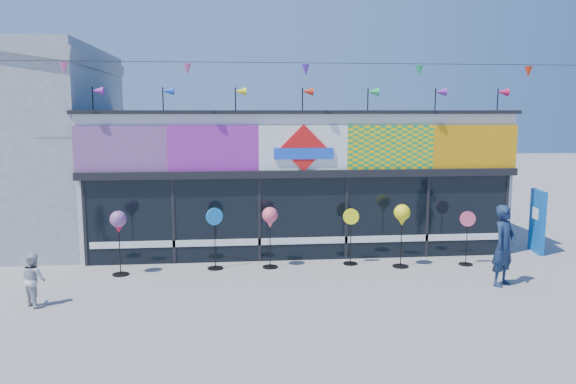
{
  "coord_description": "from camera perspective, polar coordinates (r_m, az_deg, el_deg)",
  "views": [
    {
      "loc": [
        -1.92,
        -11.55,
        4.09
      ],
      "look_at": [
        -0.56,
        2.0,
        2.11
      ],
      "focal_mm": 35.0,
      "sensor_mm": 36.0,
      "label": 1
    }
  ],
  "objects": [
    {
      "name": "ground",
      "position": [
        12.4,
        3.55,
        -11.0
      ],
      "size": [
        80.0,
        80.0,
        0.0
      ],
      "primitive_type": "plane",
      "color": "gray",
      "rests_on": "ground"
    },
    {
      "name": "kite_shop",
      "position": [
        17.72,
        0.52,
        1.65
      ],
      "size": [
        16.0,
        5.7,
        5.31
      ],
      "color": "silver",
      "rests_on": "ground"
    },
    {
      "name": "blue_sign",
      "position": [
        17.79,
        24.0,
        -2.73
      ],
      "size": [
        0.28,
        0.92,
        1.83
      ],
      "rotation": [
        0.0,
        0.0,
        -0.16
      ],
      "color": "#0B54A8",
      "rests_on": "ground"
    },
    {
      "name": "spinner_0",
      "position": [
        14.54,
        -16.84,
        -3.11
      ],
      "size": [
        0.41,
        0.41,
        1.64
      ],
      "color": "black",
      "rests_on": "ground"
    },
    {
      "name": "spinner_1",
      "position": [
        14.69,
        -7.44,
        -4.54
      ],
      "size": [
        0.43,
        0.41,
        1.61
      ],
      "color": "black",
      "rests_on": "ground"
    },
    {
      "name": "spinner_2",
      "position": [
        14.6,
        -1.85,
        -2.79
      ],
      "size": [
        0.41,
        0.41,
        1.61
      ],
      "color": "black",
      "rests_on": "ground"
    },
    {
      "name": "spinner_3",
      "position": [
        15.11,
        6.39,
        -4.36
      ],
      "size": [
        0.42,
        0.39,
        1.51
      ],
      "color": "black",
      "rests_on": "ground"
    },
    {
      "name": "spinner_4",
      "position": [
        14.94,
        11.5,
        -2.5
      ],
      "size": [
        0.42,
        0.42,
        1.67
      ],
      "color": "black",
      "rests_on": "ground"
    },
    {
      "name": "spinner_5",
      "position": [
        15.69,
        17.72,
        -4.34
      ],
      "size": [
        0.41,
        0.37,
        1.46
      ],
      "color": "black",
      "rests_on": "ground"
    },
    {
      "name": "adult_man",
      "position": [
        14.13,
        21.09,
        -5.1
      ],
      "size": [
        0.83,
        0.78,
        1.92
      ],
      "primitive_type": "imported",
      "rotation": [
        0.0,
        0.0,
        0.64
      ],
      "color": "#152543",
      "rests_on": "ground"
    },
    {
      "name": "child",
      "position": [
        13.09,
        -24.42,
        -8.07
      ],
      "size": [
        0.62,
        0.62,
        1.15
      ],
      "primitive_type": "imported",
      "rotation": [
        0.0,
        0.0,
        2.38
      ],
      "color": "silver",
      "rests_on": "ground"
    }
  ]
}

